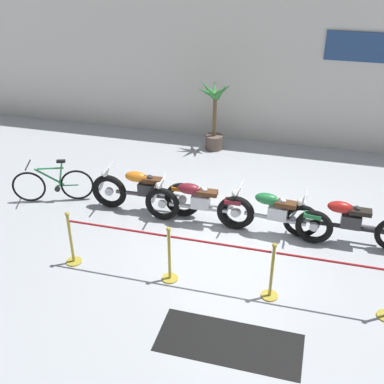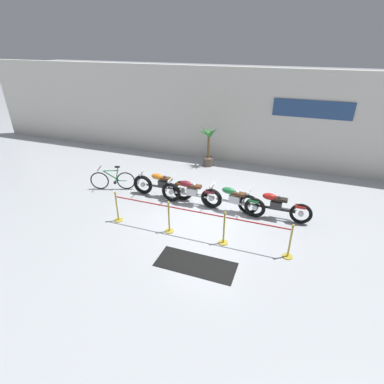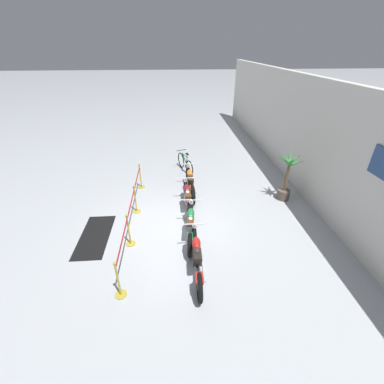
{
  "view_description": "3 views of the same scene",
  "coord_description": "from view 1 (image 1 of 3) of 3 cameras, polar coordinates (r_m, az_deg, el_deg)",
  "views": [
    {
      "loc": [
        1.23,
        -7.41,
        5.33
      ],
      "look_at": [
        -0.95,
        0.75,
        0.56
      ],
      "focal_mm": 45.0,
      "sensor_mm": 36.0,
      "label": 1
    },
    {
      "loc": [
        2.45,
        -8.19,
        5.3
      ],
      "look_at": [
        -0.71,
        0.5,
        0.49
      ],
      "focal_mm": 28.0,
      "sensor_mm": 36.0,
      "label": 2
    },
    {
      "loc": [
        6.85,
        0.05,
        5.13
      ],
      "look_at": [
        -1.21,
        0.69,
        0.47
      ],
      "focal_mm": 24.0,
      "sensor_mm": 36.0,
      "label": 3
    }
  ],
  "objects": [
    {
      "name": "back_wall",
      "position": [
        13.0,
        9.4,
        14.68
      ],
      "size": [
        28.0,
        0.29,
        4.2
      ],
      "color": "silver",
      "rests_on": "ground"
    },
    {
      "name": "stanchion_mid_right",
      "position": [
        7.88,
        9.36,
        -10.15
      ],
      "size": [
        0.28,
        0.28,
        1.05
      ],
      "color": "gold",
      "rests_on": "ground"
    },
    {
      "name": "stanchion_far_left",
      "position": [
        8.02,
        -4.62,
        -6.27
      ],
      "size": [
        5.39,
        0.28,
        1.05
      ],
      "color": "gold",
      "rests_on": "ground"
    },
    {
      "name": "potted_palm_left_of_row",
      "position": [
        12.64,
        2.65,
        9.08
      ],
      "size": [
        0.95,
        0.93,
        1.86
      ],
      "color": "brown",
      "rests_on": "ground"
    },
    {
      "name": "bicycle",
      "position": [
        10.77,
        -16.13,
        0.83
      ],
      "size": [
        1.65,
        0.69,
        0.96
      ],
      "color": "black",
      "rests_on": "ground"
    },
    {
      "name": "stanchion_mid_left",
      "position": [
        8.13,
        -2.68,
        -8.3
      ],
      "size": [
        0.28,
        0.28,
        1.05
      ],
      "color": "gold",
      "rests_on": "ground"
    },
    {
      "name": "motorcycle_maroon_1",
      "position": [
        9.49,
        0.68,
        -1.4
      ],
      "size": [
        2.2,
        0.62,
        0.94
      ],
      "color": "black",
      "rests_on": "ground"
    },
    {
      "name": "motorcycle_orange_0",
      "position": [
        9.95,
        -5.62,
        0.04
      ],
      "size": [
        2.35,
        0.62,
        0.96
      ],
      "color": "black",
      "rests_on": "ground"
    },
    {
      "name": "ground_plane",
      "position": [
        9.21,
        4.54,
        -6.02
      ],
      "size": [
        120.0,
        120.0,
        0.0
      ],
      "primitive_type": "plane",
      "color": "#B2B7BC"
    },
    {
      "name": "motorcycle_green_2",
      "position": [
        9.3,
        9.76,
        -2.66
      ],
      "size": [
        2.19,
        0.62,
        0.93
      ],
      "color": "black",
      "rests_on": "ground"
    },
    {
      "name": "motorcycle_red_3",
      "position": [
        9.37,
        17.92,
        -3.46
      ],
      "size": [
        2.37,
        0.62,
        0.93
      ],
      "color": "black",
      "rests_on": "ground"
    },
    {
      "name": "floor_banner",
      "position": [
        7.32,
        4.44,
        -17.37
      ],
      "size": [
        2.11,
        0.9,
        0.01
      ],
      "primitive_type": "cube",
      "rotation": [
        0.0,
        0.0,
        -0.01
      ],
      "color": "black",
      "rests_on": "ground"
    }
  ]
}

